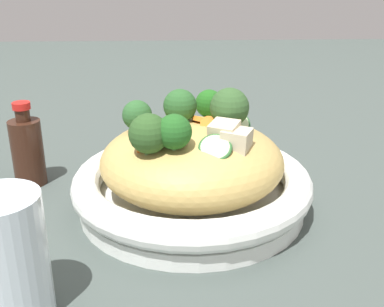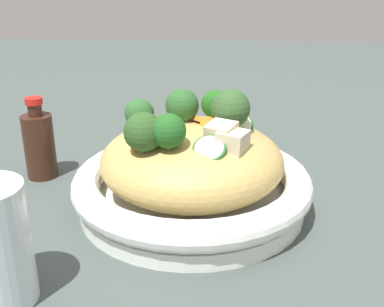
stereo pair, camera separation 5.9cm
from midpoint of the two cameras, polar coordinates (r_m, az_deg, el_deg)
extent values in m
plane|color=#414B46|center=(0.62, 2.73, -6.59)|extent=(3.00, 3.00, 0.00)
cylinder|color=white|center=(0.61, 2.75, -5.77)|extent=(0.29, 0.29, 0.02)
torus|color=white|center=(0.60, 2.79, -3.42)|extent=(0.31, 0.31, 0.04)
ellipsoid|color=tan|center=(0.59, 2.85, -0.90)|extent=(0.23, 0.23, 0.09)
torus|color=tan|center=(0.57, 2.11, 2.38)|extent=(0.07, 0.07, 0.02)
torus|color=tan|center=(0.53, 4.83, -1.08)|extent=(0.07, 0.07, 0.02)
torus|color=tan|center=(0.58, 1.63, 1.13)|extent=(0.05, 0.05, 0.02)
cone|color=#9EC47B|center=(0.52, 0.36, 0.39)|extent=(0.02, 0.02, 0.02)
sphere|color=#21581F|center=(0.51, 0.37, 2.70)|extent=(0.06, 0.06, 0.04)
cone|color=#9BBD7A|center=(0.60, 1.61, 3.88)|extent=(0.02, 0.02, 0.01)
sphere|color=#295928|center=(0.59, 1.63, 5.83)|extent=(0.05, 0.05, 0.04)
cone|color=#98B672|center=(0.58, 7.50, 2.86)|extent=(0.02, 0.03, 0.02)
sphere|color=#32552A|center=(0.57, 7.63, 5.40)|extent=(0.06, 0.06, 0.05)
cone|color=#9CB774|center=(0.65, 5.38, 4.19)|extent=(0.02, 0.02, 0.02)
sphere|color=#205D1B|center=(0.64, 5.45, 5.98)|extent=(0.05, 0.05, 0.04)
cone|color=#A2B573|center=(0.53, -2.67, 0.22)|extent=(0.03, 0.03, 0.02)
sphere|color=#2C5023|center=(0.52, -2.71, 2.58)|extent=(0.06, 0.06, 0.05)
cone|color=#9CC275|center=(0.60, -3.58, 3.05)|extent=(0.02, 0.01, 0.01)
sphere|color=#2B5A2B|center=(0.59, -3.63, 4.86)|extent=(0.04, 0.04, 0.04)
cylinder|color=orange|center=(0.53, -2.99, 0.96)|extent=(0.03, 0.02, 0.02)
cylinder|color=orange|center=(0.59, 4.33, 3.97)|extent=(0.04, 0.04, 0.02)
cylinder|color=orange|center=(0.58, 4.95, 3.54)|extent=(0.02, 0.02, 0.02)
cylinder|color=orange|center=(0.63, -2.54, 4.04)|extent=(0.03, 0.03, 0.02)
cylinder|color=beige|center=(0.60, 8.54, 3.49)|extent=(0.04, 0.04, 0.02)
torus|color=#29582C|center=(0.60, 8.54, 3.49)|extent=(0.05, 0.04, 0.03)
cylinder|color=beige|center=(0.52, 5.36, 0.52)|extent=(0.04, 0.04, 0.02)
torus|color=#2B5E2B|center=(0.52, 5.36, 0.52)|extent=(0.04, 0.04, 0.02)
cube|color=beige|center=(0.53, 8.12, 1.37)|extent=(0.04, 0.04, 0.03)
cube|color=beige|center=(0.54, 6.71, 2.26)|extent=(0.04, 0.04, 0.03)
cylinder|color=#381E14|center=(0.71, -15.90, 0.78)|extent=(0.04, 0.04, 0.10)
cylinder|color=#381E14|center=(0.70, -16.37, 5.09)|extent=(0.02, 0.02, 0.02)
cylinder|color=red|center=(0.69, -16.49, 6.14)|extent=(0.02, 0.02, 0.01)
camera|label=1|loc=(0.03, -87.14, 1.14)|focal=43.73mm
camera|label=2|loc=(0.03, 92.86, -1.14)|focal=43.73mm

